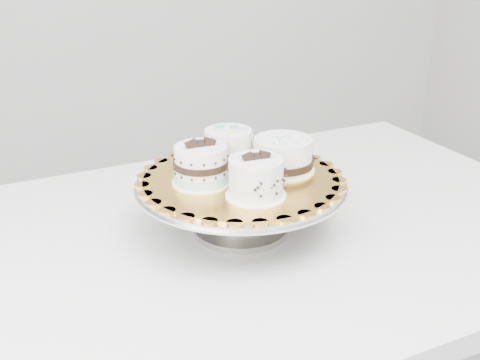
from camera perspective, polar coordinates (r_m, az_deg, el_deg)
name	(u,v)px	position (r m, az deg, el deg)	size (l,w,h in m)	color
table	(259,257)	(1.21, 1.82, -7.29)	(1.34, 0.94, 0.75)	silver
cake_stand	(241,196)	(1.13, 0.08, -1.56)	(0.39, 0.39, 0.11)	gray
cake_board	(241,179)	(1.11, 0.08, 0.13)	(0.36, 0.36, 0.01)	gold
cake_swirl	(256,179)	(1.03, 1.53, 0.13)	(0.11, 0.11, 0.08)	white
cake_banded	(201,166)	(1.08, -3.72, 1.34)	(0.11, 0.11, 0.09)	white
cake_dots	(228,146)	(1.17, -1.10, 3.23)	(0.11, 0.11, 0.07)	white
cake_ribbon	(283,156)	(1.14, 4.13, 2.32)	(0.13, 0.12, 0.07)	white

